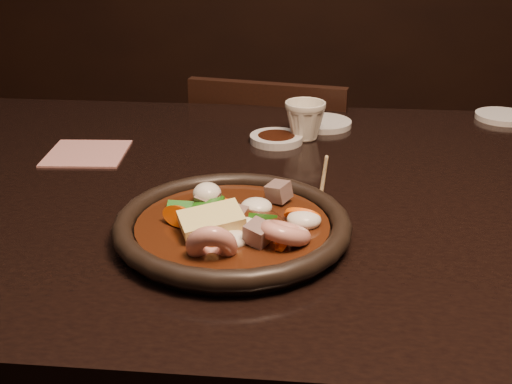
# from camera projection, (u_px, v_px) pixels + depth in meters

# --- Properties ---
(table) EXTENTS (1.60, 0.90, 0.75)m
(table) POSITION_uv_depth(u_px,v_px,m) (356.00, 234.00, 1.02)
(table) COLOR black
(table) RESTS_ON floor
(chair) EXTENTS (0.44, 0.44, 0.80)m
(chair) POSITION_uv_depth(u_px,v_px,m) (276.00, 212.00, 1.64)
(chair) COLOR black
(chair) RESTS_ON floor
(plate) EXTENTS (0.31, 0.31, 0.03)m
(plate) POSITION_uv_depth(u_px,v_px,m) (233.00, 226.00, 0.84)
(plate) COLOR black
(plate) RESTS_ON table
(stirfry) EXTENTS (0.21, 0.20, 0.07)m
(stirfry) POSITION_uv_depth(u_px,v_px,m) (236.00, 224.00, 0.83)
(stirfry) COLOR #321509
(stirfry) RESTS_ON plate
(soy_dish) EXTENTS (0.10, 0.10, 0.01)m
(soy_dish) POSITION_uv_depth(u_px,v_px,m) (276.00, 139.00, 1.19)
(soy_dish) COLOR silver
(soy_dish) RESTS_ON table
(saucer_left) EXTENTS (0.11, 0.11, 0.01)m
(saucer_left) POSITION_uv_depth(u_px,v_px,m) (323.00, 123.00, 1.28)
(saucer_left) COLOR silver
(saucer_left) RESTS_ON table
(saucer_right) EXTENTS (0.11, 0.11, 0.01)m
(saucer_right) POSITION_uv_depth(u_px,v_px,m) (503.00, 117.00, 1.32)
(saucer_right) COLOR silver
(saucer_right) RESTS_ON table
(tea_cup) EXTENTS (0.09, 0.09, 0.08)m
(tea_cup) POSITION_uv_depth(u_px,v_px,m) (305.00, 119.00, 1.19)
(tea_cup) COLOR beige
(tea_cup) RESTS_ON table
(chopsticks) EXTENTS (0.02, 0.22, 0.01)m
(chopsticks) POSITION_uv_depth(u_px,v_px,m) (323.00, 182.00, 1.01)
(chopsticks) COLOR tan
(chopsticks) RESTS_ON table
(napkin) EXTENTS (0.14, 0.14, 0.00)m
(napkin) POSITION_uv_depth(u_px,v_px,m) (87.00, 153.00, 1.13)
(napkin) COLOR tan
(napkin) RESTS_ON table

